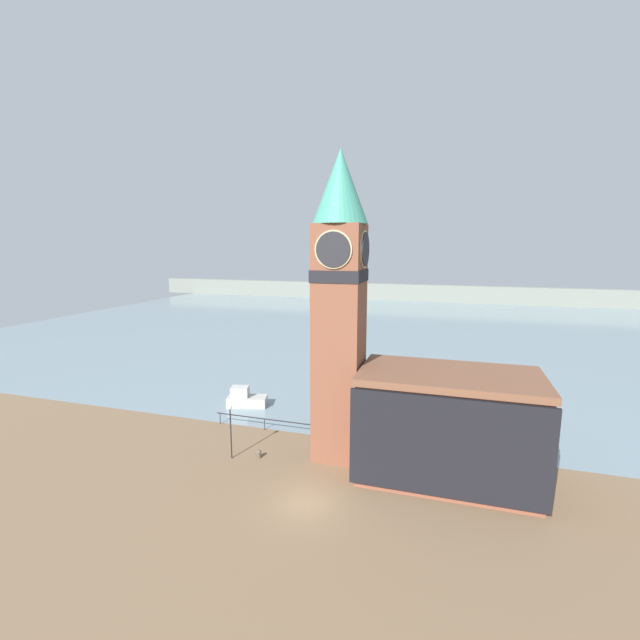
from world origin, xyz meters
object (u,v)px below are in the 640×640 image
pier_building (447,426)px  lamp_post (230,422)px  boat_near (245,399)px  clock_tower (340,301)px  mooring_bollard_near (259,454)px

pier_building → lamp_post: size_ratio=2.89×
boat_near → clock_tower: bearing=-46.2°
clock_tower → lamp_post: clock_tower is taller
boat_near → mooring_bollard_near: (6.16, -9.84, -0.43)m
lamp_post → boat_near: bearing=111.3°
lamp_post → pier_building: bearing=7.4°
boat_near → mooring_bollard_near: size_ratio=6.83×
clock_tower → pier_building: size_ratio=1.86×
pier_building → lamp_post: 16.43m
pier_building → boat_near: bearing=157.5°
mooring_bollard_near → pier_building: bearing=5.6°
clock_tower → boat_near: (-12.10, 7.55, -11.76)m
boat_near → mooring_bollard_near: 11.62m
clock_tower → mooring_bollard_near: clock_tower is taller
clock_tower → mooring_bollard_near: (-5.94, -2.30, -12.19)m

